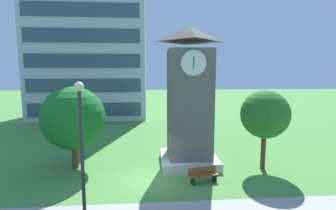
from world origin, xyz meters
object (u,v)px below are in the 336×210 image
Objects in this scene: park_bench at (203,175)px; tree_near_tower at (265,115)px; tree_streetside at (73,118)px; street_lamp at (82,144)px; clock_tower at (189,105)px.

park_bench is 0.35× the size of tree_near_tower.
tree_streetside is (-12.75, 1.10, -0.26)m from tree_near_tower.
tree_near_tower reaches higher than park_bench.
tree_streetside is at bearing 175.08° from tree_near_tower.
park_bench is 0.33× the size of tree_streetside.
street_lamp is (-5.80, -4.61, 3.35)m from park_bench.
clock_tower is at bearing 164.77° from tree_near_tower.
tree_near_tower is at bearing 21.97° from park_bench.
clock_tower reaches higher than tree_streetside.
tree_streetside is (-2.45, 7.52, -0.33)m from street_lamp.
park_bench is 9.26m from tree_streetside.
tree_near_tower is at bearing -4.92° from tree_streetside.
street_lamp is 1.10× the size of tree_streetside.
clock_tower is 5.17× the size of park_bench.
park_bench is at bearing -83.16° from clock_tower.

